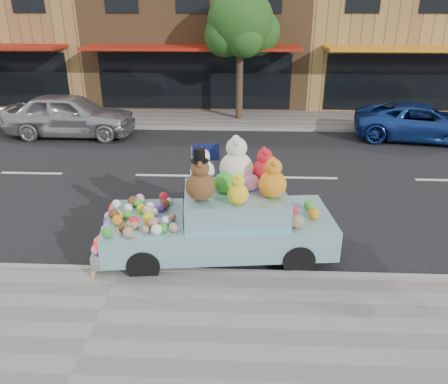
# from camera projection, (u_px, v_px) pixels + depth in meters

# --- Properties ---
(ground) EXTENTS (120.00, 120.00, 0.00)m
(ground) POSITION_uv_depth(u_px,v_px,m) (167.00, 176.00, 12.64)
(ground) COLOR black
(ground) RESTS_ON ground
(near_sidewalk) EXTENTS (60.00, 3.00, 0.12)m
(near_sidewalk) POSITION_uv_depth(u_px,v_px,m) (96.00, 326.00, 6.67)
(near_sidewalk) COLOR gray
(near_sidewalk) RESTS_ON ground
(far_sidewalk) EXTENTS (60.00, 3.00, 0.12)m
(far_sidewalk) POSITION_uv_depth(u_px,v_px,m) (192.00, 119.00, 18.58)
(far_sidewalk) COLOR gray
(far_sidewalk) RESTS_ON ground
(near_kerb) EXTENTS (60.00, 0.12, 0.13)m
(near_kerb) POSITION_uv_depth(u_px,v_px,m) (121.00, 271.00, 8.04)
(near_kerb) COLOR gray
(near_kerb) RESTS_ON ground
(far_kerb) EXTENTS (60.00, 0.12, 0.13)m
(far_kerb) POSITION_uv_depth(u_px,v_px,m) (188.00, 128.00, 17.20)
(far_kerb) COLOR gray
(far_kerb) RESTS_ON ground
(storefront_left) EXTENTS (10.00, 9.80, 7.30)m
(storefront_left) POSITION_uv_depth(u_px,v_px,m) (10.00, 23.00, 22.59)
(storefront_left) COLOR #A07E43
(storefront_left) RESTS_ON ground
(storefront_mid) EXTENTS (10.00, 9.80, 7.30)m
(storefront_mid) POSITION_uv_depth(u_px,v_px,m) (202.00, 23.00, 22.16)
(storefront_mid) COLOR brown
(storefront_mid) RESTS_ON ground
(storefront_right) EXTENTS (10.00, 9.80, 7.30)m
(storefront_right) POSITION_uv_depth(u_px,v_px,m) (402.00, 24.00, 21.74)
(storefront_right) COLOR #A07E43
(storefront_right) RESTS_ON ground
(street_tree) EXTENTS (3.00, 2.70, 5.22)m
(street_tree) POSITION_uv_depth(u_px,v_px,m) (241.00, 28.00, 17.09)
(street_tree) COLOR #38281C
(street_tree) RESTS_ON ground
(car_silver) EXTENTS (4.72, 1.95, 1.60)m
(car_silver) POSITION_uv_depth(u_px,v_px,m) (70.00, 115.00, 16.11)
(car_silver) COLOR #AFAFB4
(car_silver) RESTS_ON ground
(car_blue) EXTENTS (4.98, 2.95, 1.30)m
(car_blue) POSITION_uv_depth(u_px,v_px,m) (421.00, 122.00, 15.72)
(car_blue) COLOR #1C3E9B
(car_blue) RESTS_ON ground
(art_car) EXTENTS (4.64, 2.22, 2.31)m
(art_car) POSITION_uv_depth(u_px,v_px,m) (221.00, 216.00, 8.39)
(art_car) COLOR black
(art_car) RESTS_ON ground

